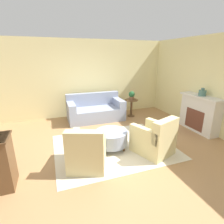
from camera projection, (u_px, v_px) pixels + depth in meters
The scene contains 12 objects.
ground_plane at pixel (114, 147), 4.47m from camera, with size 16.00×16.00×0.00m, color #AD7F51.
wall_back at pixel (88, 79), 6.59m from camera, with size 9.58×0.12×2.80m.
wall_right at pixel (213, 86), 5.01m from camera, with size 0.12×9.99×2.80m.
rug at pixel (114, 146), 4.46m from camera, with size 2.91×2.30×0.01m.
couch at pixel (95, 110), 6.32m from camera, with size 1.96×1.00×0.92m.
armchair_left at pixel (87, 151), 3.57m from camera, with size 0.97×1.04×0.91m.
armchair_right at pixel (155, 139), 4.08m from camera, with size 0.97×1.04×0.91m.
ottoman_table at pixel (111, 138), 4.30m from camera, with size 0.80×0.80×0.46m.
side_table at pixel (131, 105), 6.59m from camera, with size 0.48×0.48×0.66m.
fireplace at pixel (200, 113), 5.28m from camera, with size 0.44×1.34×1.10m.
vase_mantel_near at pixel (202, 93), 5.09m from camera, with size 0.21×0.21×0.23m.
potted_plant_on_side_table at pixel (132, 95), 6.47m from camera, with size 0.22×0.22×0.32m.
Camera 1 is at (-1.38, -3.73, 2.21)m, focal length 28.00 mm.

